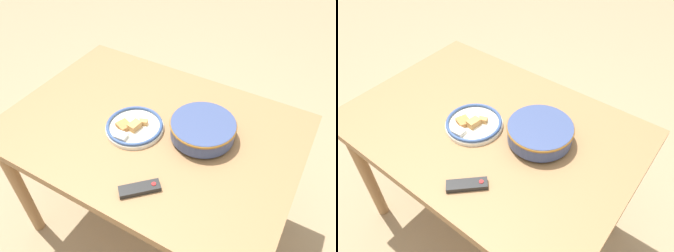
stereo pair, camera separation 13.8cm
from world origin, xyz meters
The scene contains 5 objects.
ground_plane centered at (0.00, 0.00, 0.00)m, with size 8.00×8.00×0.00m, color #9E8460.
dining_table centered at (0.00, 0.00, 0.68)m, with size 1.28×0.90×0.78m.
noodle_bowl centered at (-0.22, -0.05, 0.83)m, with size 0.28×0.28×0.09m.
food_plate centered at (0.05, 0.05, 0.79)m, with size 0.25×0.25×0.05m.
tv_remote centered at (-0.14, 0.31, 0.79)m, with size 0.14×0.14×0.02m.
Camera 1 is at (-0.58, 0.87, 1.77)m, focal length 35.00 mm.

